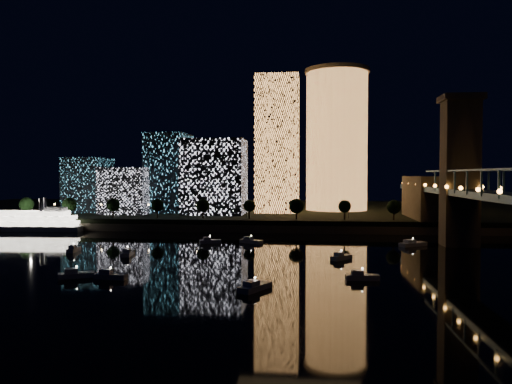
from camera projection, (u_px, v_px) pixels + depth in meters
ground at (247, 270)px, 123.31m from camera, size 520.00×520.00×0.00m
far_bank at (282, 212)px, 282.23m from camera, size 420.00×160.00×5.00m
seawall at (272, 229)px, 204.75m from camera, size 420.00×6.00×3.00m
tower_cylindrical at (337, 140)px, 263.75m from camera, size 34.00×34.00×74.08m
tower_rectangular at (278, 145)px, 248.50m from camera, size 21.18×21.18×67.38m
midrise_blocks at (165, 179)px, 244.95m from camera, size 90.69×36.11×39.17m
riverboat at (25, 222)px, 210.31m from camera, size 48.56×12.63×14.49m
motorboats at (240, 256)px, 139.57m from camera, size 112.73×77.36×2.78m
esplanade_trees at (191, 205)px, 214.12m from camera, size 166.13×6.44×8.72m
street_lamps at (197, 208)px, 219.99m from camera, size 132.70×0.70×5.65m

